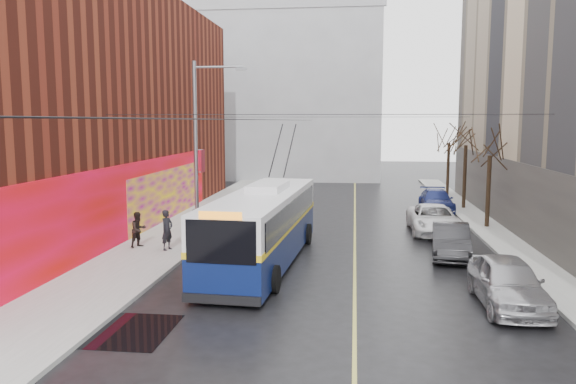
{
  "coord_description": "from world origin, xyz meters",
  "views": [
    {
      "loc": [
        1.42,
        -16.72,
        6.15
      ],
      "look_at": [
        -1.7,
        9.51,
        2.79
      ],
      "focal_mm": 35.0,
      "sensor_mm": 36.0,
      "label": 1
    }
  ],
  "objects_px": {
    "tree_near": "(490,142)",
    "pedestrian_c": "(196,224)",
    "pedestrian_a": "(167,230)",
    "pedestrian_b": "(139,230)",
    "tree_mid": "(466,134)",
    "following_car": "(275,206)",
    "trolleybus": "(263,225)",
    "tree_far": "(449,133)",
    "parked_car_c": "(434,219)",
    "parked_car_b": "(451,241)",
    "parked_car_a": "(508,282)",
    "parked_car_d": "(436,201)",
    "streetlight_pole": "(199,148)"
  },
  "relations": [
    {
      "from": "following_car",
      "to": "pedestrian_c",
      "type": "bearing_deg",
      "value": -110.02
    },
    {
      "from": "tree_near",
      "to": "parked_car_d",
      "type": "height_order",
      "value": "tree_near"
    },
    {
      "from": "following_car",
      "to": "pedestrian_b",
      "type": "distance_m",
      "value": 11.15
    },
    {
      "from": "streetlight_pole",
      "to": "pedestrian_a",
      "type": "distance_m",
      "value": 4.32
    },
    {
      "from": "tree_near",
      "to": "parked_car_c",
      "type": "distance_m",
      "value": 5.52
    },
    {
      "from": "pedestrian_a",
      "to": "parked_car_c",
      "type": "bearing_deg",
      "value": -44.26
    },
    {
      "from": "pedestrian_c",
      "to": "pedestrian_a",
      "type": "bearing_deg",
      "value": 103.54
    },
    {
      "from": "following_car",
      "to": "pedestrian_b",
      "type": "height_order",
      "value": "pedestrian_b"
    },
    {
      "from": "tree_near",
      "to": "pedestrian_c",
      "type": "xyz_separation_m",
      "value": [
        -15.5,
        -5.55,
        -4.04
      ]
    },
    {
      "from": "tree_near",
      "to": "tree_far",
      "type": "height_order",
      "value": "tree_far"
    },
    {
      "from": "parked_car_a",
      "to": "tree_near",
      "type": "bearing_deg",
      "value": 79.36
    },
    {
      "from": "pedestrian_a",
      "to": "pedestrian_b",
      "type": "relative_size",
      "value": 1.11
    },
    {
      "from": "parked_car_c",
      "to": "following_car",
      "type": "height_order",
      "value": "parked_car_c"
    },
    {
      "from": "parked_car_b",
      "to": "pedestrian_a",
      "type": "height_order",
      "value": "pedestrian_a"
    },
    {
      "from": "trolleybus",
      "to": "parked_car_c",
      "type": "xyz_separation_m",
      "value": [
        8.25,
        7.61,
        -0.89
      ]
    },
    {
      "from": "tree_mid",
      "to": "following_car",
      "type": "height_order",
      "value": "tree_mid"
    },
    {
      "from": "tree_near",
      "to": "pedestrian_c",
      "type": "height_order",
      "value": "tree_near"
    },
    {
      "from": "tree_near",
      "to": "following_car",
      "type": "distance_m",
      "value": 13.55
    },
    {
      "from": "pedestrian_b",
      "to": "pedestrian_c",
      "type": "xyz_separation_m",
      "value": [
        2.27,
        1.91,
        -0.06
      ]
    },
    {
      "from": "parked_car_a",
      "to": "parked_car_d",
      "type": "xyz_separation_m",
      "value": [
        0.47,
        19.96,
        -0.09
      ]
    },
    {
      "from": "pedestrian_c",
      "to": "following_car",
      "type": "bearing_deg",
      "value": -78.99
    },
    {
      "from": "tree_near",
      "to": "tree_far",
      "type": "bearing_deg",
      "value": 90.0
    },
    {
      "from": "trolleybus",
      "to": "parked_car_a",
      "type": "bearing_deg",
      "value": -24.25
    },
    {
      "from": "trolleybus",
      "to": "pedestrian_b",
      "type": "relative_size",
      "value": 7.52
    },
    {
      "from": "tree_far",
      "to": "parked_car_a",
      "type": "height_order",
      "value": "tree_far"
    },
    {
      "from": "tree_far",
      "to": "parked_car_b",
      "type": "height_order",
      "value": "tree_far"
    },
    {
      "from": "trolleybus",
      "to": "parked_car_c",
      "type": "bearing_deg",
      "value": 46.2
    },
    {
      "from": "tree_near",
      "to": "parked_car_b",
      "type": "xyz_separation_m",
      "value": [
        -3.2,
        -7.15,
        -4.22
      ]
    },
    {
      "from": "parked_car_d",
      "to": "pedestrian_a",
      "type": "distance_m",
      "value": 19.88
    },
    {
      "from": "parked_car_b",
      "to": "parked_car_d",
      "type": "relative_size",
      "value": 0.9
    },
    {
      "from": "trolleybus",
      "to": "following_car",
      "type": "height_order",
      "value": "trolleybus"
    },
    {
      "from": "parked_car_c",
      "to": "pedestrian_c",
      "type": "height_order",
      "value": "pedestrian_c"
    },
    {
      "from": "tree_far",
      "to": "parked_car_d",
      "type": "xyz_separation_m",
      "value": [
        -2.0,
        -7.96,
        -4.4
      ]
    },
    {
      "from": "tree_mid",
      "to": "parked_car_a",
      "type": "xyz_separation_m",
      "value": [
        -2.47,
        -20.92,
        -4.42
      ]
    },
    {
      "from": "pedestrian_a",
      "to": "pedestrian_b",
      "type": "bearing_deg",
      "value": 95.76
    },
    {
      "from": "tree_far",
      "to": "following_car",
      "type": "relative_size",
      "value": 1.57
    },
    {
      "from": "pedestrian_b",
      "to": "streetlight_pole",
      "type": "bearing_deg",
      "value": -29.14
    },
    {
      "from": "parked_car_c",
      "to": "tree_far",
      "type": "bearing_deg",
      "value": 78.02
    },
    {
      "from": "pedestrian_c",
      "to": "streetlight_pole",
      "type": "bearing_deg",
      "value": 159.36
    },
    {
      "from": "parked_car_b",
      "to": "streetlight_pole",
      "type": "bearing_deg",
      "value": -178.72
    },
    {
      "from": "tree_mid",
      "to": "parked_car_c",
      "type": "xyz_separation_m",
      "value": [
        -3.2,
        -8.58,
        -4.48
      ]
    },
    {
      "from": "parked_car_a",
      "to": "pedestrian_b",
      "type": "distance_m",
      "value": 16.6
    },
    {
      "from": "pedestrian_b",
      "to": "tree_mid",
      "type": "bearing_deg",
      "value": -19.02
    },
    {
      "from": "tree_near",
      "to": "following_car",
      "type": "bearing_deg",
      "value": 169.11
    },
    {
      "from": "trolleybus",
      "to": "pedestrian_c",
      "type": "height_order",
      "value": "trolleybus"
    },
    {
      "from": "tree_mid",
      "to": "parked_car_d",
      "type": "distance_m",
      "value": 5.03
    },
    {
      "from": "pedestrian_a",
      "to": "tree_far",
      "type": "bearing_deg",
      "value": -16.57
    },
    {
      "from": "tree_far",
      "to": "trolleybus",
      "type": "bearing_deg",
      "value": -116.28
    },
    {
      "from": "tree_mid",
      "to": "pedestrian_a",
      "type": "distance_m",
      "value": 22.38
    },
    {
      "from": "parked_car_d",
      "to": "streetlight_pole",
      "type": "bearing_deg",
      "value": -136.48
    }
  ]
}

